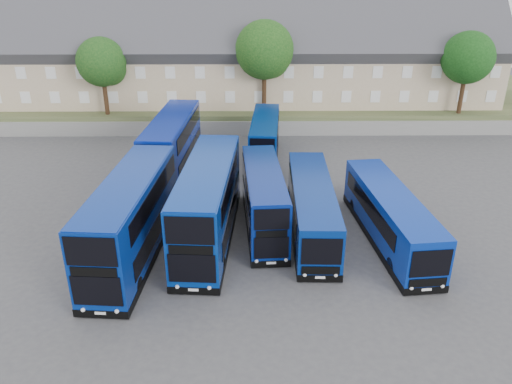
{
  "coord_description": "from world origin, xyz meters",
  "views": [
    {
      "loc": [
        0.65,
        -24.76,
        16.07
      ],
      "look_at": [
        0.96,
        5.35,
        2.2
      ],
      "focal_mm": 35.0,
      "sensor_mm": 36.0,
      "label": 1
    }
  ],
  "objects_px": {
    "dd_front_mid": "(208,204)",
    "tree_west": "(103,64)",
    "dd_front_left": "(132,220)",
    "tree_east": "(469,60)",
    "tree_far": "(498,45)",
    "tree_mid": "(266,52)",
    "coach_east_a": "(312,209)"
  },
  "relations": [
    {
      "from": "tree_mid",
      "to": "tree_far",
      "type": "relative_size",
      "value": 1.06
    },
    {
      "from": "tree_west",
      "to": "tree_mid",
      "type": "relative_size",
      "value": 0.83
    },
    {
      "from": "tree_west",
      "to": "tree_far",
      "type": "relative_size",
      "value": 0.88
    },
    {
      "from": "dd_front_mid",
      "to": "tree_mid",
      "type": "bearing_deg",
      "value": 83.32
    },
    {
      "from": "dd_front_left",
      "to": "tree_east",
      "type": "relative_size",
      "value": 1.52
    },
    {
      "from": "dd_front_mid",
      "to": "tree_west",
      "type": "relative_size",
      "value": 1.63
    },
    {
      "from": "coach_east_a",
      "to": "tree_far",
      "type": "relative_size",
      "value": 1.39
    },
    {
      "from": "dd_front_left",
      "to": "dd_front_mid",
      "type": "distance_m",
      "value": 4.75
    },
    {
      "from": "dd_front_left",
      "to": "tree_west",
      "type": "bearing_deg",
      "value": 111.58
    },
    {
      "from": "tree_east",
      "to": "tree_far",
      "type": "bearing_deg",
      "value": 49.4
    },
    {
      "from": "tree_far",
      "to": "coach_east_a",
      "type": "bearing_deg",
      "value": -130.02
    },
    {
      "from": "coach_east_a",
      "to": "dd_front_left",
      "type": "bearing_deg",
      "value": -163.7
    },
    {
      "from": "dd_front_left",
      "to": "dd_front_mid",
      "type": "relative_size",
      "value": 0.99
    },
    {
      "from": "dd_front_left",
      "to": "dd_front_mid",
      "type": "height_order",
      "value": "dd_front_mid"
    },
    {
      "from": "tree_mid",
      "to": "tree_east",
      "type": "bearing_deg",
      "value": -1.43
    },
    {
      "from": "dd_front_mid",
      "to": "coach_east_a",
      "type": "xyz_separation_m",
      "value": [
        6.59,
        0.93,
        -0.8
      ]
    },
    {
      "from": "tree_west",
      "to": "tree_far",
      "type": "distance_m",
      "value": 42.58
    },
    {
      "from": "dd_front_mid",
      "to": "tree_east",
      "type": "bearing_deg",
      "value": 46.14
    },
    {
      "from": "dd_front_mid",
      "to": "tree_far",
      "type": "xyz_separation_m",
      "value": [
        30.17,
        29.02,
        5.32
      ]
    },
    {
      "from": "dd_front_mid",
      "to": "tree_far",
      "type": "relative_size",
      "value": 1.44
    },
    {
      "from": "coach_east_a",
      "to": "tree_east",
      "type": "relative_size",
      "value": 1.48
    },
    {
      "from": "tree_west",
      "to": "tree_mid",
      "type": "height_order",
      "value": "tree_mid"
    },
    {
      "from": "tree_mid",
      "to": "tree_east",
      "type": "distance_m",
      "value": 20.02
    },
    {
      "from": "dd_front_left",
      "to": "coach_east_a",
      "type": "relative_size",
      "value": 1.02
    },
    {
      "from": "tree_west",
      "to": "tree_mid",
      "type": "bearing_deg",
      "value": 1.79
    },
    {
      "from": "dd_front_mid",
      "to": "tree_mid",
      "type": "distance_m",
      "value": 23.59
    },
    {
      "from": "dd_front_left",
      "to": "tree_mid",
      "type": "bearing_deg",
      "value": 75.04
    },
    {
      "from": "dd_front_mid",
      "to": "tree_far",
      "type": "height_order",
      "value": "tree_far"
    },
    {
      "from": "dd_front_left",
      "to": "tree_west",
      "type": "relative_size",
      "value": 1.62
    },
    {
      "from": "tree_east",
      "to": "tree_mid",
      "type": "bearing_deg",
      "value": 178.57
    },
    {
      "from": "tree_west",
      "to": "tree_east",
      "type": "height_order",
      "value": "tree_east"
    },
    {
      "from": "tree_far",
      "to": "dd_front_left",
      "type": "bearing_deg",
      "value": -138.1
    }
  ]
}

